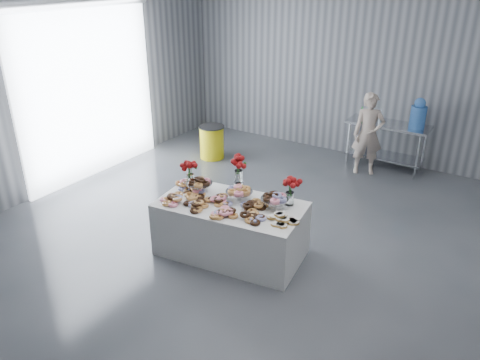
% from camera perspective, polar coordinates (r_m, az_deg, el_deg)
% --- Properties ---
extents(ground, '(9.00, 9.00, 0.00)m').
position_cam_1_polar(ground, '(6.33, 0.77, -9.69)').
color(ground, '#3C3F44').
rests_on(ground, ground).
extents(room_walls, '(8.04, 9.04, 4.02)m').
position_cam_1_polar(room_walls, '(5.52, -1.17, 14.92)').
color(room_walls, gray).
rests_on(room_walls, ground).
extents(display_table, '(2.02, 1.24, 0.75)m').
position_cam_1_polar(display_table, '(6.28, -1.11, -5.97)').
color(display_table, white).
rests_on(display_table, ground).
extents(prep_table, '(1.50, 0.60, 0.90)m').
position_cam_1_polar(prep_table, '(9.30, 17.45, 4.97)').
color(prep_table, silver).
rests_on(prep_table, ground).
extents(donut_mounds, '(1.90, 1.03, 0.09)m').
position_cam_1_polar(donut_mounds, '(6.04, -1.40, -2.73)').
color(donut_mounds, '#BB7F44').
rests_on(donut_mounds, display_table).
extents(cake_stand_left, '(0.36, 0.36, 0.17)m').
position_cam_1_polar(cake_stand_left, '(6.39, -4.99, -0.27)').
color(cake_stand_left, silver).
rests_on(cake_stand_left, display_table).
extents(cake_stand_mid, '(0.36, 0.36, 0.17)m').
position_cam_1_polar(cake_stand_mid, '(6.13, -0.11, -1.27)').
color(cake_stand_mid, silver).
rests_on(cake_stand_mid, display_table).
extents(cake_stand_right, '(0.36, 0.36, 0.17)m').
position_cam_1_polar(cake_stand_right, '(5.96, 4.25, -2.16)').
color(cake_stand_right, silver).
rests_on(cake_stand_right, display_table).
extents(danish_pile, '(0.48, 0.48, 0.11)m').
position_cam_1_polar(danish_pile, '(5.69, 5.01, -4.54)').
color(danish_pile, white).
rests_on(danish_pile, display_table).
extents(bouquet_left, '(0.26, 0.26, 0.42)m').
position_cam_1_polar(bouquet_left, '(6.50, -6.14, 1.63)').
color(bouquet_left, white).
rests_on(bouquet_left, display_table).
extents(bouquet_right, '(0.26, 0.26, 0.42)m').
position_cam_1_polar(bouquet_right, '(5.97, 6.16, -0.50)').
color(bouquet_right, white).
rests_on(bouquet_right, display_table).
extents(bouquet_center, '(0.26, 0.26, 0.57)m').
position_cam_1_polar(bouquet_center, '(6.24, -0.16, 1.60)').
color(bouquet_center, silver).
rests_on(bouquet_center, display_table).
extents(water_jug, '(0.28, 0.28, 0.55)m').
position_cam_1_polar(water_jug, '(9.04, 20.91, 7.47)').
color(water_jug, '#3F7DD6').
rests_on(water_jug, prep_table).
extents(drink_bottles, '(0.54, 0.08, 0.27)m').
position_cam_1_polar(drink_bottles, '(9.17, 15.68, 7.65)').
color(drink_bottles, '#268C33').
rests_on(drink_bottles, prep_table).
extents(person, '(0.66, 0.56, 1.53)m').
position_cam_1_polar(person, '(8.94, 15.36, 5.42)').
color(person, '#CC8C93').
rests_on(person, ground).
extents(trash_barrel, '(0.52, 0.52, 0.67)m').
position_cam_1_polar(trash_barrel, '(9.49, -3.46, 4.66)').
color(trash_barrel, yellow).
rests_on(trash_barrel, ground).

